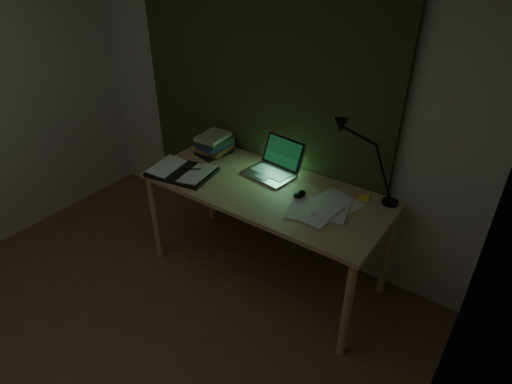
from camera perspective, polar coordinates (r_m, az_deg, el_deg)
wall_back at (r=3.35m, az=0.64°, el=12.58°), size 3.50×0.00×2.50m
curtain at (r=3.26m, az=0.24°, el=15.71°), size 2.20×0.06×2.00m
desk at (r=3.24m, az=1.24°, el=-5.42°), size 1.75×0.76×0.80m
laptop at (r=3.09m, az=1.72°, el=4.27°), size 0.40×0.44×0.26m
open_textbook at (r=3.22m, az=-9.84°, el=2.74°), size 0.51×0.40×0.04m
book_stack at (r=3.45m, az=-5.63°, el=6.43°), size 0.23×0.27×0.17m
loose_papers at (r=2.82m, az=8.88°, el=-1.93°), size 0.33×0.35×0.02m
mouse at (r=2.91m, az=5.82°, el=-0.28°), size 0.07×0.11×0.04m
sticky_yellow at (r=2.97m, az=14.22°, el=-0.71°), size 0.09×0.09×0.02m
sticky_pink at (r=2.98m, az=14.19°, el=-0.65°), size 0.08×0.08×0.01m
desk_lamp at (r=2.83m, az=18.33°, el=3.43°), size 0.39×0.31×0.58m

